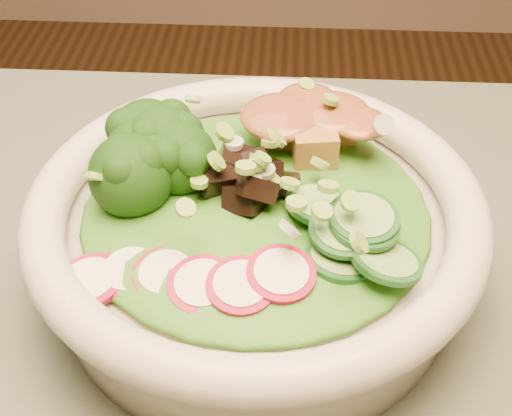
# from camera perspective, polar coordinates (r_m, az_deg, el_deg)

# --- Properties ---
(salad_bowl) EXTENTS (0.27, 0.27, 0.07)m
(salad_bowl) POSITION_cam_1_polar(r_m,az_deg,el_deg) (0.43, -0.00, -2.01)
(salad_bowl) COLOR beige
(salad_bowl) RESTS_ON dining_table
(lettuce_bed) EXTENTS (0.20, 0.20, 0.02)m
(lettuce_bed) POSITION_cam_1_polar(r_m,az_deg,el_deg) (0.41, -0.00, 0.10)
(lettuce_bed) COLOR #246715
(lettuce_bed) RESTS_ON salad_bowl
(broccoli_florets) EXTENTS (0.09, 0.09, 0.04)m
(broccoli_florets) POSITION_cam_1_polar(r_m,az_deg,el_deg) (0.43, -7.64, 3.99)
(broccoli_florets) COLOR black
(broccoli_florets) RESTS_ON salad_bowl
(radish_slices) EXTENTS (0.12, 0.06, 0.02)m
(radish_slices) POSITION_cam_1_polar(r_m,az_deg,el_deg) (0.37, -4.25, -5.59)
(radish_slices) COLOR maroon
(radish_slices) RESTS_ON salad_bowl
(cucumber_slices) EXTENTS (0.08, 0.08, 0.04)m
(cucumber_slices) POSITION_cam_1_polar(r_m,az_deg,el_deg) (0.39, 8.54, -1.48)
(cucumber_slices) COLOR #77A45B
(cucumber_slices) RESTS_ON salad_bowl
(mushroom_heap) EXTENTS (0.08, 0.08, 0.04)m
(mushroom_heap) POSITION_cam_1_polar(r_m,az_deg,el_deg) (0.41, 0.76, 2.55)
(mushroom_heap) COLOR black
(mushroom_heap) RESTS_ON salad_bowl
(tofu_cubes) EXTENTS (0.10, 0.08, 0.04)m
(tofu_cubes) POSITION_cam_1_polar(r_m,az_deg,el_deg) (0.45, 3.80, 5.87)
(tofu_cubes) COLOR #A76E37
(tofu_cubes) RESTS_ON salad_bowl
(peanut_sauce) EXTENTS (0.07, 0.06, 0.02)m
(peanut_sauce) POSITION_cam_1_polar(r_m,az_deg,el_deg) (0.44, 3.88, 7.24)
(peanut_sauce) COLOR brown
(peanut_sauce) RESTS_ON tofu_cubes
(scallion_garnish) EXTENTS (0.19, 0.19, 0.02)m
(scallion_garnish) POSITION_cam_1_polar(r_m,az_deg,el_deg) (0.40, -0.00, 2.72)
(scallion_garnish) COLOR #77AD3D
(scallion_garnish) RESTS_ON salad_bowl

